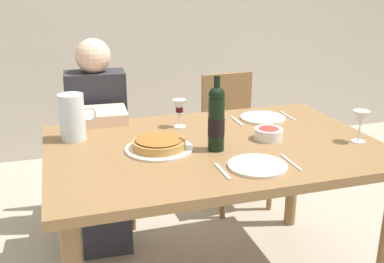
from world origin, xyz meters
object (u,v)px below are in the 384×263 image
object	(u,v)px
dinner_plate_left_setting	(257,166)
dinner_plate_right_setting	(263,118)
salad_bowl	(269,133)
wine_glass_left_diner	(179,108)
diner_left	(99,137)
wine_bottle	(216,119)
dining_table	(214,162)
baked_tart	(159,144)
water_pitcher	(73,120)
wine_glass_right_diner	(361,120)
chair_left	(98,143)
chair_right	(232,131)

from	to	relation	value
dinner_plate_left_setting	dinner_plate_right_setting	bearing A→B (deg)	62.65
salad_bowl	dinner_plate_left_setting	world-z (taller)	salad_bowl
wine_glass_left_diner	dinner_plate_right_setting	bearing A→B (deg)	0.01
dinner_plate_left_setting	wine_glass_left_diner	bearing A→B (deg)	105.17
dinner_plate_left_setting	diner_left	world-z (taller)	diner_left
wine_bottle	dinner_plate_left_setting	size ratio (longest dim) A/B	1.39
dining_table	baked_tart	bearing A→B (deg)	179.58
water_pitcher	diner_left	xyz separation A→B (m)	(0.15, 0.42, -0.24)
dining_table	baked_tart	xyz separation A→B (m)	(-0.26, 0.00, 0.12)
salad_bowl	dinner_plate_right_setting	bearing A→B (deg)	69.03
wine_glass_right_diner	chair_left	bearing A→B (deg)	135.59
dinner_plate_left_setting	diner_left	distance (m)	1.11
baked_tart	salad_bowl	distance (m)	0.52
salad_bowl	diner_left	xyz separation A→B (m)	(-0.72, 0.68, -0.18)
water_pitcher	wine_glass_left_diner	distance (m)	0.52
baked_tart	diner_left	bearing A→B (deg)	106.72
wine_glass_left_diner	dining_table	bearing A→B (deg)	-73.54
diner_left	salad_bowl	bearing A→B (deg)	139.71
diner_left	chair_right	distance (m)	0.93
dining_table	chair_left	bearing A→B (deg)	116.34
dining_table	chair_left	distance (m)	1.02
wine_glass_left_diner	dinner_plate_right_setting	xyz separation A→B (m)	(0.46, 0.00, -0.10)
water_pitcher	wine_glass_left_diner	xyz separation A→B (m)	(0.52, 0.04, 0.01)
dinner_plate_left_setting	dinner_plate_right_setting	distance (m)	0.66
wine_bottle	baked_tart	distance (m)	0.28
wine_glass_left_diner	dinner_plate_left_setting	size ratio (longest dim) A/B	0.60
baked_tart	dining_table	bearing A→B (deg)	-0.42
dinner_plate_right_setting	baked_tart	bearing A→B (deg)	-156.05
baked_tart	wine_glass_right_diner	distance (m)	0.92
water_pitcher	salad_bowl	size ratio (longest dim) A/B	1.65
wine_glass_left_diner	wine_glass_right_diner	distance (m)	0.86
dining_table	dinner_plate_right_setting	bearing A→B (deg)	36.86
wine_bottle	dinner_plate_left_setting	xyz separation A→B (m)	(0.09, -0.23, -0.14)
dining_table	wine_glass_right_diner	bearing A→B (deg)	-14.72
water_pitcher	baked_tart	distance (m)	0.43
wine_glass_right_diner	chair_right	distance (m)	1.12
wine_bottle	dinner_plate_right_setting	world-z (taller)	wine_bottle
salad_bowl	dinner_plate_right_setting	world-z (taller)	salad_bowl
baked_tart	dinner_plate_right_setting	distance (m)	0.70
dinner_plate_left_setting	water_pitcher	bearing A→B (deg)	141.02
wine_glass_left_diner	wine_glass_right_diner	xyz separation A→B (m)	(0.73, -0.45, 0.00)
chair_right	dinner_plate_right_setting	bearing A→B (deg)	80.91
diner_left	chair_right	bearing A→B (deg)	-164.18
wine_glass_right_diner	chair_right	bearing A→B (deg)	100.90
dining_table	wine_glass_left_diner	world-z (taller)	wine_glass_left_diner
dining_table	diner_left	bearing A→B (deg)	124.48
dining_table	dinner_plate_left_setting	world-z (taller)	dinner_plate_left_setting
baked_tart	wine_glass_left_diner	distance (m)	0.34
salad_bowl	chair_right	world-z (taller)	chair_right
water_pitcher	chair_right	size ratio (longest dim) A/B	0.25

